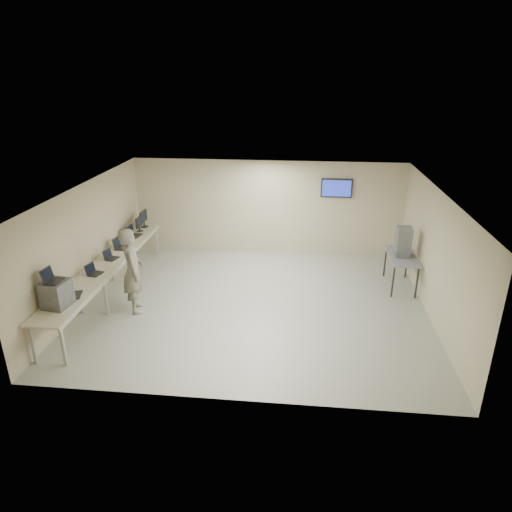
# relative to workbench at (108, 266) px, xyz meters

# --- Properties ---
(room) EXTENTS (8.01, 7.01, 2.81)m
(room) POSITION_rel_workbench_xyz_m (3.62, 0.06, 0.58)
(room) COLOR #B2B5A0
(room) RESTS_ON ground
(workbench) EXTENTS (0.76, 6.00, 0.90)m
(workbench) POSITION_rel_workbench_xyz_m (0.00, 0.00, 0.00)
(workbench) COLOR beige
(workbench) RESTS_ON ground
(equipment_box) EXTENTS (0.50, 0.56, 0.53)m
(equipment_box) POSITION_rel_workbench_xyz_m (-0.06, -2.19, 0.34)
(equipment_box) COLOR slate
(equipment_box) RESTS_ON workbench
(laptop_on_box) EXTENTS (0.32, 0.38, 0.27)m
(laptop_on_box) POSITION_rel_workbench_xyz_m (-0.12, -2.19, 0.67)
(laptop_on_box) COLOR black
(laptop_on_box) RESTS_ON equipment_box
(laptop_0) EXTENTS (0.41, 0.45, 0.30)m
(laptop_0) POSITION_rel_workbench_xyz_m (-0.03, -1.74, 0.15)
(laptop_0) COLOR black
(laptop_0) RESTS_ON workbench
(laptop_1) EXTENTS (0.34, 0.37, 0.25)m
(laptop_1) POSITION_rel_workbench_xyz_m (-0.04, -0.67, 0.14)
(laptop_1) COLOR black
(laptop_1) RESTS_ON workbench
(laptop_2) EXTENTS (0.33, 0.36, 0.25)m
(laptop_2) POSITION_rel_workbench_xyz_m (-0.02, 0.25, 0.14)
(laptop_2) COLOR black
(laptop_2) RESTS_ON workbench
(laptop_3) EXTENTS (0.33, 0.39, 0.29)m
(laptop_3) POSITION_rel_workbench_xyz_m (-0.07, 0.98, 0.15)
(laptop_3) COLOR black
(laptop_3) RESTS_ON workbench
(laptop_4) EXTENTS (0.38, 0.43, 0.31)m
(laptop_4) POSITION_rel_workbench_xyz_m (-0.06, 1.93, 0.15)
(laptop_4) COLOR black
(laptop_4) RESTS_ON workbench
(monitor_near) EXTENTS (0.19, 0.43, 0.42)m
(monitor_near) POSITION_rel_workbench_xyz_m (-0.01, 2.35, 0.33)
(monitor_near) COLOR black
(monitor_near) RESTS_ON workbench
(monitor_far) EXTENTS (0.22, 0.49, 0.49)m
(monitor_far) POSITION_rel_workbench_xyz_m (-0.01, 2.75, 0.37)
(monitor_far) COLOR black
(monitor_far) RESTS_ON workbench
(soldier) EXTENTS (0.73, 0.86, 2.00)m
(soldier) POSITION_rel_workbench_xyz_m (0.87, -0.61, 0.18)
(soldier) COLOR #5A5C43
(soldier) RESTS_ON ground
(side_table) EXTENTS (0.67, 1.43, 0.86)m
(side_table) POSITION_rel_workbench_xyz_m (7.19, 1.32, -0.04)
(side_table) COLOR gray
(side_table) RESTS_ON ground
(storage_bins) EXTENTS (0.36, 0.40, 0.75)m
(storage_bins) POSITION_rel_workbench_xyz_m (7.17, 1.32, 0.41)
(storage_bins) COLOR gray
(storage_bins) RESTS_ON side_table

